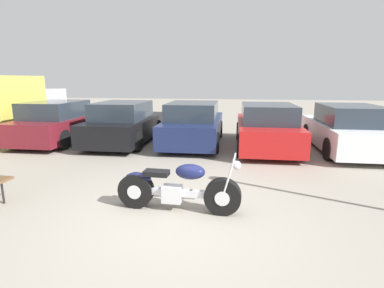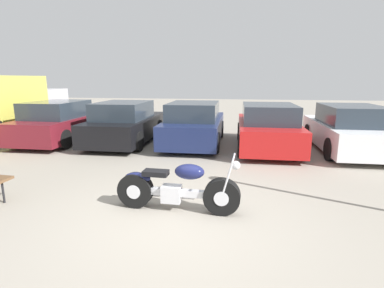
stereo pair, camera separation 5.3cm
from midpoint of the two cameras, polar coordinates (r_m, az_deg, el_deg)
The scene contains 7 objects.
ground_plane at distance 5.14m, azimuth -3.02°, elevation -14.18°, with size 60.00×60.00×0.00m, color gray.
motorcycle at distance 5.32m, azimuth -2.76°, elevation -8.44°, with size 2.21×0.62×1.02m.
parked_car_maroon at distance 12.18m, azimuth -23.60°, elevation 3.77°, with size 1.93×4.25×1.49m.
parked_car_black at distance 11.13m, azimuth -12.39°, elevation 3.79°, with size 1.93×4.25×1.49m.
parked_car_navy at distance 10.64m, azimuth 0.59°, elevation 3.70°, with size 1.93×4.25×1.49m.
parked_car_red at distance 10.23m, azimuth 14.33°, elevation 2.96°, with size 1.93×4.25×1.49m.
parked_car_white at distance 10.74m, azimuth 27.74°, elevation 2.36°, with size 1.93×4.25×1.49m.
Camera 2 is at (0.96, -4.50, 2.29)m, focal length 28.00 mm.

